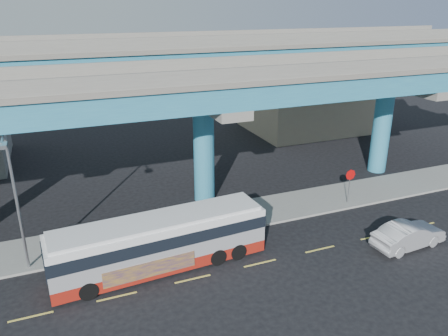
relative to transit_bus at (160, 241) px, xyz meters
name	(u,v)px	position (x,y,z in m)	size (l,w,h in m)	color
ground	(258,261)	(5.24, -1.43, -1.67)	(120.00, 120.00, 0.00)	black
sidewalk	(222,218)	(5.24, 4.07, -1.59)	(70.00, 4.00, 0.15)	gray
lane_markings	(260,263)	(5.24, -1.73, -1.66)	(58.00, 0.12, 0.01)	#D8C64C
viaduct	(202,76)	(5.24, 7.67, 7.47)	(52.00, 12.40, 11.70)	#266A91
building_beige	(311,99)	(23.24, 21.55, 1.84)	(14.00, 10.23, 7.00)	tan
transit_bus	(160,241)	(0.00, 0.00, 0.00)	(11.99, 3.32, 3.04)	maroon
sedan	(408,235)	(14.30, -3.41, -0.89)	(4.80, 1.96, 1.55)	#A3A3A7
parked_car	(85,233)	(-3.69, 4.13, -0.89)	(3.82, 1.88, 1.25)	#323238
street_lamp	(12,185)	(-6.87, 2.00, 3.62)	(0.50, 2.57, 7.93)	gray
stop_sign	(350,179)	(14.56, 2.75, 0.36)	(0.78, 0.09, 2.59)	gray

